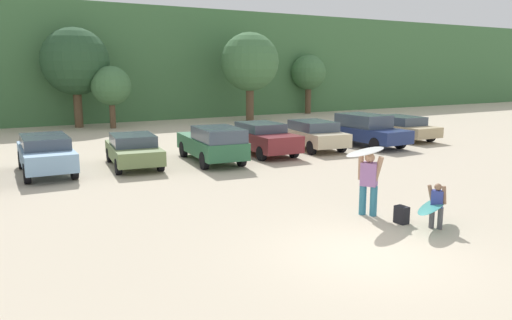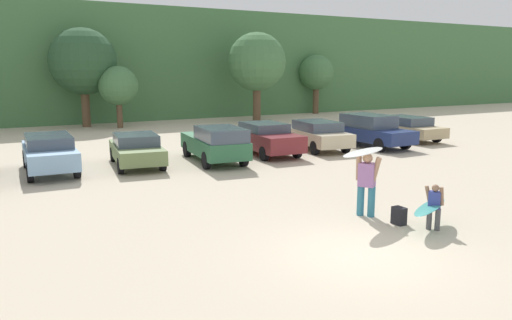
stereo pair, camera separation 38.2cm
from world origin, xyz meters
The scene contains 18 objects.
ground_plane centered at (0.00, 0.00, 0.00)m, with size 120.00×120.00×0.00m, color beige.
hillside_ridge centered at (0.00, 35.37, 4.31)m, with size 108.00×12.00×8.63m, color #427042.
tree_ridge_back centered at (-0.79, 27.57, 4.40)m, with size 4.47×4.47×6.66m.
tree_center_right centered at (1.10, 25.92, 2.80)m, with size 2.61×2.61×4.13m.
tree_center centered at (11.57, 25.77, 4.43)m, with size 4.41×4.41×6.67m.
tree_right centered at (19.09, 28.55, 3.59)m, with size 3.06×3.06×5.17m.
parked_car_sky_blue centered at (-4.81, 12.34, 0.80)m, with size 1.87×4.49×1.44m.
parked_car_olive_green centered at (-1.54, 12.08, 0.70)m, with size 2.26×4.34×1.31m.
parked_car_forest_green centered at (1.61, 11.25, 0.84)m, with size 2.25×4.79×1.57m.
parked_car_maroon centered at (4.49, 12.04, 0.77)m, with size 2.04×4.59×1.46m.
parked_car_champagne centered at (7.40, 12.09, 0.75)m, with size 2.37×4.68×1.41m.
parked_car_navy centered at (10.34, 11.53, 0.85)m, with size 1.98×4.82×1.63m.
parked_car_tan centered at (13.69, 12.40, 0.71)m, with size 2.00×4.75×1.32m.
person_adult centered at (1.97, 2.17, 0.97)m, with size 0.51×0.64×1.71m.
person_child centered at (2.64, 0.46, 0.65)m, with size 0.34×0.44×1.15m.
surfboard_white centered at (1.86, 2.21, 1.75)m, with size 2.11×1.36×0.09m.
surfboard_teal centered at (2.56, 0.52, 0.58)m, with size 2.00×1.44×0.20m.
backpack_dropped centered at (2.22, 1.19, 0.22)m, with size 0.24×0.34×0.45m.
Camera 2 is at (-6.78, -7.68, 3.89)m, focal length 34.65 mm.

